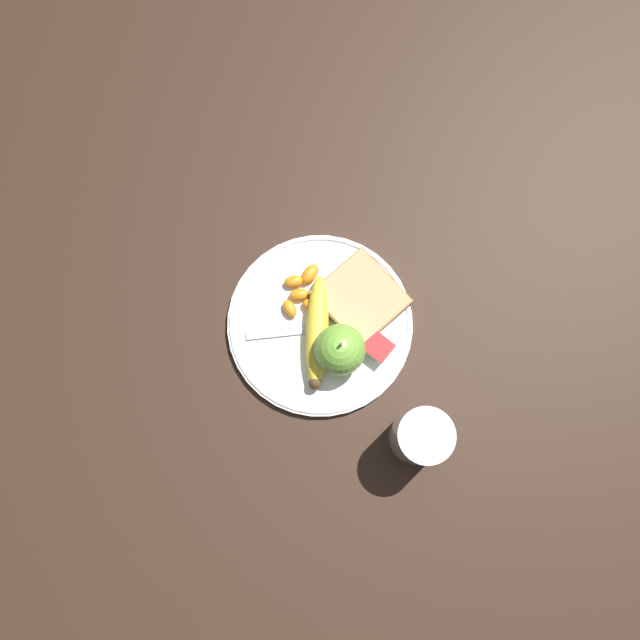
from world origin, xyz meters
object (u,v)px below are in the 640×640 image
object	(u,v)px
plate	(320,324)
banana	(317,332)
apple	(340,350)
jam_packet	(377,347)
juice_glass	(420,437)
fork	(313,329)
bread_slice	(360,298)

from	to	relation	value
plate	banana	xyz separation A→B (m)	(-0.01, 0.02, 0.02)
apple	plate	bearing A→B (deg)	-20.27
apple	jam_packet	world-z (taller)	apple
juice_glass	banana	size ratio (longest dim) A/B	0.72
banana	fork	size ratio (longest dim) A/B	1.16
jam_packet	banana	bearing A→B (deg)	25.36
plate	apple	world-z (taller)	apple
banana	fork	bearing A→B (deg)	-9.43
plate	jam_packet	size ratio (longest dim) A/B	6.53
juice_glass	banana	bearing A→B (deg)	-8.04
juice_glass	jam_packet	xyz separation A→B (m)	(0.12, -0.07, -0.03)
plate	jam_packet	xyz separation A→B (m)	(-0.09, -0.02, 0.01)
fork	jam_packet	distance (m)	0.10
plate	apple	distance (m)	0.07
apple	jam_packet	distance (m)	0.06
juice_glass	jam_packet	size ratio (longest dim) A/B	2.58
juice_glass	bread_slice	bearing A→B (deg)	-30.37
banana	bread_slice	xyz separation A→B (m)	(-0.02, -0.08, -0.01)
juice_glass	fork	bearing A→B (deg)	-8.10
banana	bread_slice	size ratio (longest dim) A/B	1.19
plate	bread_slice	size ratio (longest dim) A/B	2.15
jam_packet	apple	bearing A→B (deg)	48.10
juice_glass	fork	distance (m)	0.22
plate	banana	world-z (taller)	banana
plate	juice_glass	bearing A→B (deg)	168.08
banana	plate	bearing A→B (deg)	-64.75
juice_glass	apple	size ratio (longest dim) A/B	1.31
juice_glass	bread_slice	xyz separation A→B (m)	(0.18, -0.11, -0.03)
bread_slice	banana	bearing A→B (deg)	78.13
plate	bread_slice	bearing A→B (deg)	-110.62
apple	jam_packet	size ratio (longest dim) A/B	1.97
juice_glass	apple	xyz separation A→B (m)	(0.16, -0.03, -0.00)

